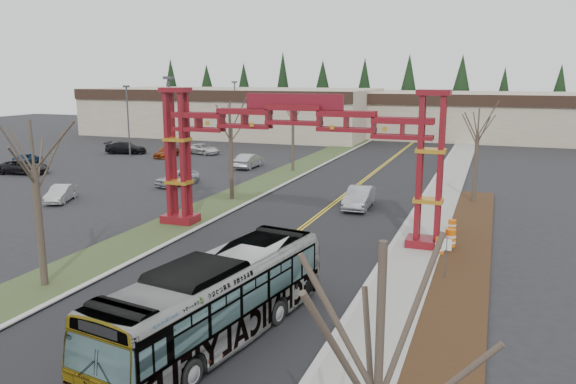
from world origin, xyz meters
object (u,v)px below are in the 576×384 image
at_px(parked_car_near_a, 177,177).
at_px(bare_tree_right_far, 478,136).
at_px(bare_tree_median_far, 293,116).
at_px(bare_tree_median_mid, 230,129).
at_px(retail_building_west, 234,111).
at_px(parked_car_near_b, 61,194).
at_px(parked_car_mid_a, 167,152).
at_px(parked_car_far_b, 203,149).
at_px(bare_tree_median_near, 34,171).
at_px(barrel_south, 440,246).
at_px(parked_car_far_c, 126,148).
at_px(light_pole_mid, 128,116).
at_px(transit_bus, 217,300).
at_px(light_pole_near, 170,123).
at_px(parked_car_far_a, 249,161).
at_px(gateway_arch, 294,138).
at_px(street_sign, 446,250).
at_px(parked_car_near_c, 23,167).
at_px(light_pole_far, 235,107).
at_px(barrel_mid, 450,239).
at_px(silver_sedan, 359,198).
at_px(retail_building_east, 488,115).
at_px(barrel_north, 452,227).
at_px(parked_car_mid_b, 28,158).

distance_m(parked_car_near_a, bare_tree_right_far, 25.55).
bearing_deg(bare_tree_median_far, bare_tree_median_mid, -90.00).
xyz_separation_m(retail_building_west, parked_car_near_b, (9.88, -51.50, -3.12)).
xyz_separation_m(parked_car_near_a, parked_car_mid_a, (-10.60, 14.99, -0.13)).
relative_size(parked_car_far_b, bare_tree_median_near, 0.60).
bearing_deg(parked_car_near_b, barrel_south, -28.51).
height_order(parked_car_far_c, bare_tree_median_near, bare_tree_median_near).
bearing_deg(light_pole_mid, transit_bus, -50.70).
bearing_deg(light_pole_near, parked_car_far_a, 78.47).
distance_m(gateway_arch, bare_tree_median_near, 14.53).
xyz_separation_m(retail_building_west, street_sign, (39.46, -58.75, -2.29)).
height_order(parked_car_mid_a, light_pole_mid, light_pole_mid).
xyz_separation_m(parked_car_near_c, light_pole_far, (7.78, 32.62, 4.39)).
height_order(parked_car_near_a, bare_tree_median_far, bare_tree_median_far).
bearing_deg(bare_tree_right_far, light_pole_far, 138.81).
xyz_separation_m(retail_building_west, parked_car_far_c, (-2.15, -26.76, -3.02)).
bearing_deg(light_pole_near, parked_car_mid_a, 123.96).
bearing_deg(barrel_mid, light_pole_far, 128.28).
height_order(parked_car_far_c, light_pole_far, light_pole_far).
distance_m(parked_car_near_a, parked_car_far_b, 20.44).
distance_m(silver_sedan, parked_car_near_c, 34.98).
bearing_deg(parked_car_mid_a, parked_car_far_b, 50.52).
height_order(retail_building_east, transit_bus, retail_building_east).
height_order(light_pole_mid, street_sign, light_pole_mid).
xyz_separation_m(light_pole_mid, barrel_mid, (39.38, -24.66, -4.35)).
distance_m(transit_bus, barrel_north, 19.12).
xyz_separation_m(silver_sedan, light_pole_near, (-17.56, 2.66, 4.75)).
bearing_deg(parked_car_far_b, bare_tree_median_near, -144.97).
height_order(parked_car_near_c, barrel_south, parked_car_near_c).
height_order(transit_bus, bare_tree_right_far, bare_tree_right_far).
xyz_separation_m(light_pole_far, barrel_south, (33.78, -44.83, -4.60)).
distance_m(parked_car_far_a, bare_tree_right_far, 25.22).
relative_size(gateway_arch, parked_car_far_a, 3.92).
distance_m(parked_car_far_b, light_pole_mid, 9.74).
bearing_deg(retail_building_west, parked_car_mid_b, -100.88).
height_order(silver_sedan, parked_car_near_b, silver_sedan).
distance_m(parked_car_near_b, parked_car_far_a, 21.14).
relative_size(parked_car_near_b, bare_tree_median_far, 0.51).
xyz_separation_m(parked_car_mid_b, bare_tree_median_far, (29.23, 5.70, 5.00)).
height_order(transit_bus, silver_sedan, transit_bus).
relative_size(parked_car_near_c, light_pole_far, 0.57).
bearing_deg(light_pole_far, bare_tree_median_far, -52.16).
bearing_deg(barrel_south, street_sign, -80.78).
xyz_separation_m(parked_car_near_a, parked_car_far_a, (1.98, 11.10, 0.03)).
bearing_deg(retail_building_east, barrel_mid, -90.67).
distance_m(silver_sedan, parked_car_mid_b, 40.18).
xyz_separation_m(transit_bus, bare_tree_median_mid, (-10.14, 22.01, 3.93)).
xyz_separation_m(parked_car_near_c, parked_car_mid_a, (7.03, 15.05, -0.09)).
height_order(retail_building_west, light_pole_far, light_pole_far).
distance_m(parked_car_far_a, barrel_south, 32.04).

